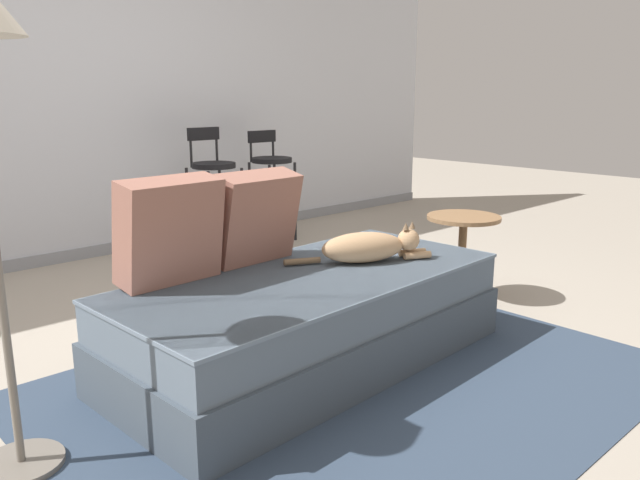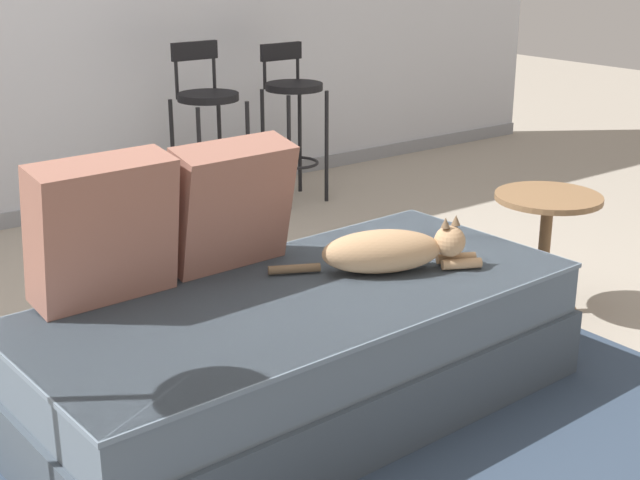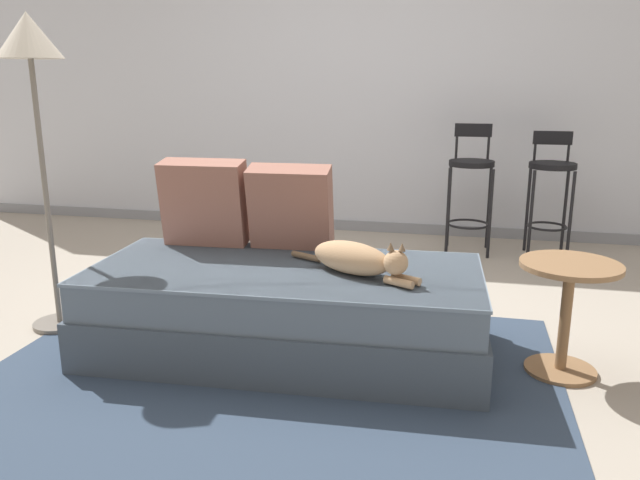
# 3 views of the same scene
# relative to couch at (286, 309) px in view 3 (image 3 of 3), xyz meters

# --- Properties ---
(ground_plane) EXTENTS (16.00, 16.00, 0.00)m
(ground_plane) POSITION_rel_couch_xyz_m (0.00, 0.40, -0.22)
(ground_plane) COLOR #A89E8E
(ground_plane) RESTS_ON ground
(wall_back_panel) EXTENTS (8.00, 0.10, 2.60)m
(wall_back_panel) POSITION_rel_couch_xyz_m (0.00, 2.65, 1.08)
(wall_back_panel) COLOR silver
(wall_back_panel) RESTS_ON ground
(wall_baseboard_trim) EXTENTS (8.00, 0.02, 0.09)m
(wall_baseboard_trim) POSITION_rel_couch_xyz_m (0.00, 2.60, -0.18)
(wall_baseboard_trim) COLOR gray
(wall_baseboard_trim) RESTS_ON ground
(area_rug) EXTENTS (2.60, 1.98, 0.01)m
(area_rug) POSITION_rel_couch_xyz_m (0.00, -0.30, -0.22)
(area_rug) COLOR #334256
(area_rug) RESTS_ON ground
(couch) EXTENTS (1.93, 0.96, 0.43)m
(couch) POSITION_rel_couch_xyz_m (0.00, 0.00, 0.00)
(couch) COLOR #44505B
(couch) RESTS_ON ground
(throw_pillow_corner) EXTENTS (0.46, 0.24, 0.47)m
(throw_pillow_corner) POSITION_rel_couch_xyz_m (-0.54, 0.32, 0.45)
(throw_pillow_corner) COLOR #936051
(throw_pillow_corner) RESTS_ON couch
(throw_pillow_middle) EXTENTS (0.44, 0.26, 0.45)m
(throw_pillow_middle) POSITION_rel_couch_xyz_m (-0.06, 0.34, 0.44)
(throw_pillow_middle) COLOR #936051
(throw_pillow_middle) RESTS_ON couch
(cat) EXTENTS (0.68, 0.42, 0.19)m
(cat) POSITION_rel_couch_xyz_m (0.35, -0.03, 0.29)
(cat) COLOR tan
(cat) RESTS_ON couch
(bar_stool_near_window) EXTENTS (0.34, 0.34, 0.98)m
(bar_stool_near_window) POSITION_rel_couch_xyz_m (0.88, 2.11, 0.34)
(bar_stool_near_window) COLOR black
(bar_stool_near_window) RESTS_ON ground
(bar_stool_by_doorway) EXTENTS (0.34, 0.34, 0.93)m
(bar_stool_by_doorway) POSITION_rel_couch_xyz_m (1.46, 2.11, 0.35)
(bar_stool_by_doorway) COLOR black
(bar_stool_by_doorway) RESTS_ON ground
(side_table) EXTENTS (0.44, 0.44, 0.53)m
(side_table) POSITION_rel_couch_xyz_m (1.30, 0.06, 0.12)
(side_table) COLOR olive
(side_table) RESTS_ON ground
(floor_lamp) EXTENTS (0.32, 0.32, 1.63)m
(floor_lamp) POSITION_rel_couch_xyz_m (-1.30, 0.04, 1.15)
(floor_lamp) COLOR slate
(floor_lamp) RESTS_ON ground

